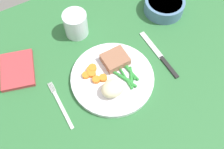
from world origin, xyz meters
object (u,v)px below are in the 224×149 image
(dinner_plate, at_px, (112,77))
(salad_bowl, at_px, (164,5))
(fork, at_px, (61,105))
(knife, at_px, (160,55))
(napkin, at_px, (17,70))
(water_glass, at_px, (76,25))
(meat_portion, at_px, (115,59))

(dinner_plate, xyz_separation_m, salad_bowl, (0.31, 0.16, 0.02))
(salad_bowl, bearing_deg, fork, -161.78)
(dinner_plate, relative_size, knife, 1.25)
(napkin, bearing_deg, fork, -68.23)
(salad_bowl, distance_m, napkin, 0.55)
(knife, height_order, salad_bowl, salad_bowl)
(napkin, bearing_deg, knife, -22.47)
(fork, relative_size, salad_bowl, 1.16)
(water_glass, bearing_deg, fork, -126.05)
(dinner_plate, height_order, fork, dinner_plate)
(knife, bearing_deg, fork, 178.53)
(salad_bowl, bearing_deg, dinner_plate, -152.99)
(fork, bearing_deg, salad_bowl, 16.64)
(water_glass, height_order, salad_bowl, water_glass)
(napkin, bearing_deg, salad_bowl, -1.73)
(meat_portion, height_order, water_glass, water_glass)
(fork, bearing_deg, knife, -1.63)
(knife, relative_size, napkin, 1.52)
(fork, distance_m, napkin, 0.19)
(dinner_plate, relative_size, meat_portion, 3.35)
(meat_portion, relative_size, napkin, 0.57)
(water_glass, distance_m, napkin, 0.24)
(dinner_plate, distance_m, napkin, 0.30)
(water_glass, xyz_separation_m, napkin, (-0.23, -0.05, -0.03))
(dinner_plate, bearing_deg, fork, -179.16)
(dinner_plate, xyz_separation_m, fork, (-0.18, -0.00, -0.01))
(meat_portion, bearing_deg, knife, -16.75)
(fork, relative_size, water_glass, 1.95)
(fork, height_order, napkin, napkin)
(fork, bearing_deg, napkin, 110.19)
(meat_portion, height_order, napkin, meat_portion)
(knife, relative_size, water_glass, 2.41)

